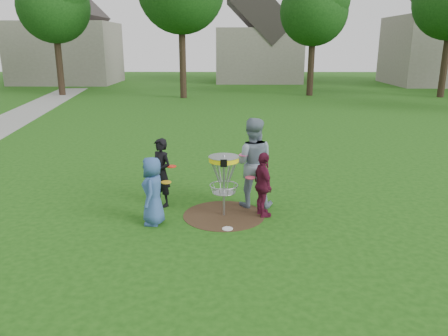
{
  "coord_description": "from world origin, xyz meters",
  "views": [
    {
      "loc": [
        0.08,
        -8.96,
        3.66
      ],
      "look_at": [
        0.0,
        0.3,
        1.0
      ],
      "focal_mm": 35.0,
      "sensor_mm": 36.0,
      "label": 1
    }
  ],
  "objects_px": {
    "player_grey": "(252,163)",
    "disc_golf_basket": "(224,171)",
    "player_black": "(161,173)",
    "player_blue": "(153,191)",
    "player_maroon": "(263,185)"
  },
  "relations": [
    {
      "from": "player_blue",
      "to": "player_black",
      "type": "xyz_separation_m",
      "value": [
        0.02,
        1.07,
        0.08
      ]
    },
    {
      "from": "player_blue",
      "to": "player_maroon",
      "type": "height_order",
      "value": "player_blue"
    },
    {
      "from": "player_black",
      "to": "player_maroon",
      "type": "distance_m",
      "value": 2.38
    },
    {
      "from": "player_blue",
      "to": "player_grey",
      "type": "height_order",
      "value": "player_grey"
    },
    {
      "from": "player_blue",
      "to": "disc_golf_basket",
      "type": "bearing_deg",
      "value": 107.85
    },
    {
      "from": "player_grey",
      "to": "disc_golf_basket",
      "type": "bearing_deg",
      "value": 48.55
    },
    {
      "from": "player_blue",
      "to": "player_grey",
      "type": "relative_size",
      "value": 0.7
    },
    {
      "from": "player_grey",
      "to": "disc_golf_basket",
      "type": "height_order",
      "value": "player_grey"
    },
    {
      "from": "player_black",
      "to": "disc_golf_basket",
      "type": "relative_size",
      "value": 1.15
    },
    {
      "from": "player_black",
      "to": "player_blue",
      "type": "bearing_deg",
      "value": -50.53
    },
    {
      "from": "player_grey",
      "to": "player_maroon",
      "type": "relative_size",
      "value": 1.44
    },
    {
      "from": "player_maroon",
      "to": "player_black",
      "type": "bearing_deg",
      "value": 58.27
    },
    {
      "from": "player_grey",
      "to": "player_black",
      "type": "bearing_deg",
      "value": 4.13
    },
    {
      "from": "disc_golf_basket",
      "to": "player_grey",
      "type": "bearing_deg",
      "value": 44.8
    },
    {
      "from": "player_grey",
      "to": "player_maroon",
      "type": "bearing_deg",
      "value": 111.99
    }
  ]
}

